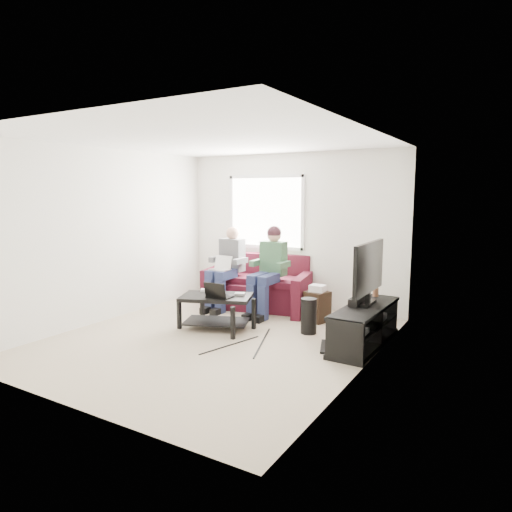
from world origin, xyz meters
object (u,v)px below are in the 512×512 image
object	(u,v)px
tv_stand	(364,328)
end_table	(317,305)
sofa	(258,288)
tv	(369,270)
coffee_table	(216,304)
subwoofer	(309,316)

from	to	relation	value
tv_stand	end_table	distance (m)	1.19
sofa	tv	distance (m)	2.46
coffee_table	tv_stand	distance (m)	2.08
sofa	subwoofer	world-z (taller)	sofa
sofa	end_table	distance (m)	1.28
tv	end_table	size ratio (longest dim) A/B	1.96
sofa	tv	world-z (taller)	tv
coffee_table	subwoofer	size ratio (longest dim) A/B	2.30
end_table	coffee_table	bearing A→B (deg)	-134.76
sofa	tv_stand	xyz separation A→B (m)	(2.19, -1.03, -0.10)
tv_stand	tv	distance (m)	0.75
coffee_table	tv	world-z (taller)	tv
tv	tv_stand	bearing A→B (deg)	-88.53
coffee_table	tv	bearing A→B (deg)	13.48
sofa	subwoofer	distance (m)	1.67
tv	subwoofer	xyz separation A→B (m)	(-0.81, -0.01, -0.72)
coffee_table	subwoofer	distance (m)	1.32
subwoofer	tv	bearing A→B (deg)	0.55
sofa	subwoofer	xyz separation A→B (m)	(1.37, -0.94, -0.08)
tv	end_table	bearing A→B (deg)	147.39
coffee_table	end_table	distance (m)	1.55
tv	end_table	distance (m)	1.34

